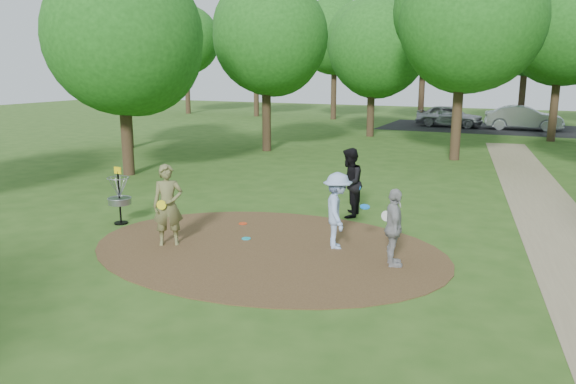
% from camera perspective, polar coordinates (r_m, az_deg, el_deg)
% --- Properties ---
extents(ground, '(100.00, 100.00, 0.00)m').
position_cam_1_polar(ground, '(12.99, -2.21, -5.79)').
color(ground, '#2D5119').
rests_on(ground, ground).
extents(dirt_clearing, '(8.40, 8.40, 0.02)m').
position_cam_1_polar(dirt_clearing, '(12.99, -2.21, -5.75)').
color(dirt_clearing, '#47301C').
rests_on(dirt_clearing, ground).
extents(parking_lot, '(14.00, 8.00, 0.01)m').
position_cam_1_polar(parking_lot, '(41.36, 19.54, 6.15)').
color(parking_lot, black).
rests_on(parking_lot, ground).
extents(player_observer_with_disc, '(0.84, 0.78, 1.92)m').
position_cam_1_polar(player_observer_with_disc, '(13.30, -12.09, -1.33)').
color(player_observer_with_disc, olive).
rests_on(player_observer_with_disc, ground).
extents(player_throwing_with_disc, '(1.32, 1.31, 1.77)m').
position_cam_1_polar(player_throwing_with_disc, '(12.86, 5.03, -1.91)').
color(player_throwing_with_disc, '#99B3E4').
rests_on(player_throwing_with_disc, ground).
extents(player_walking_with_disc, '(0.86, 1.03, 1.93)m').
position_cam_1_polar(player_walking_with_disc, '(15.61, 6.23, 0.94)').
color(player_walking_with_disc, black).
rests_on(player_walking_with_disc, ground).
extents(player_waiting_with_disc, '(0.71, 1.05, 1.66)m').
position_cam_1_polar(player_waiting_with_disc, '(11.85, 10.70, -3.61)').
color(player_waiting_with_disc, '#9B9B9D').
rests_on(player_waiting_with_disc, ground).
extents(disc_ground_cyan, '(0.22, 0.22, 0.02)m').
position_cam_1_polar(disc_ground_cyan, '(13.68, -4.27, -4.73)').
color(disc_ground_cyan, '#17A8BF').
rests_on(disc_ground_cyan, dirt_clearing).
extents(disc_ground_red, '(0.22, 0.22, 0.02)m').
position_cam_1_polar(disc_ground_red, '(14.98, -4.60, -3.21)').
color(disc_ground_red, red).
rests_on(disc_ground_red, dirt_clearing).
extents(car_left, '(4.67, 2.23, 1.54)m').
position_cam_1_polar(car_left, '(41.30, 16.08, 7.44)').
color(car_left, '#9C9DA4').
rests_on(car_left, ground).
extents(car_right, '(5.03, 2.11, 1.62)m').
position_cam_1_polar(car_right, '(40.85, 22.80, 6.96)').
color(car_right, '#A3A6AB').
rests_on(car_right, ground).
extents(disc_golf_basket, '(0.63, 0.63, 1.54)m').
position_cam_1_polar(disc_golf_basket, '(15.47, -16.79, 0.02)').
color(disc_golf_basket, black).
rests_on(disc_golf_basket, ground).
extents(tree_ring, '(36.63, 45.65, 9.39)m').
position_cam_1_polar(tree_ring, '(21.03, 13.00, 15.44)').
color(tree_ring, '#332316').
rests_on(tree_ring, ground).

